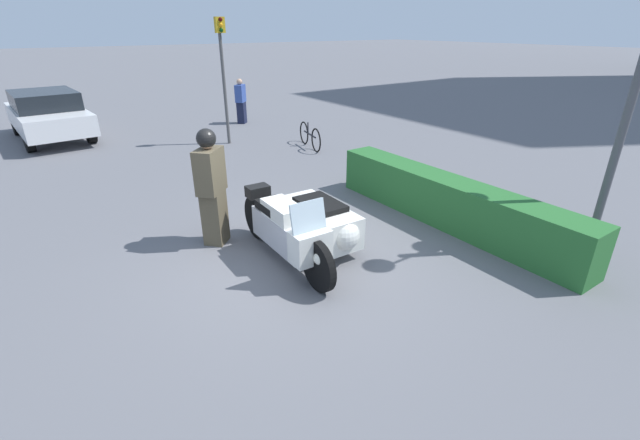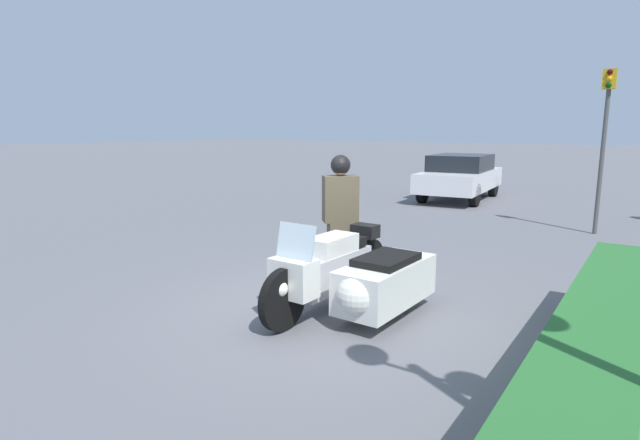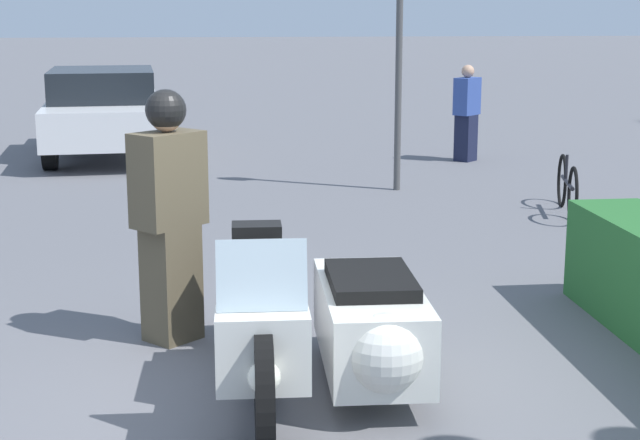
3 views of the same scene
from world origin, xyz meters
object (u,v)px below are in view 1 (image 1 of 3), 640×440
police_motorcycle (308,226)px  hedge_bush_curbside (449,202)px  pedestrian_bystander (241,101)px  bicycle_parked (310,136)px  officer_rider (211,185)px  traffic_light_far (223,64)px  parked_car_background (48,114)px

police_motorcycle → hedge_bush_curbside: 2.68m
pedestrian_bystander → bicycle_parked: bearing=-43.0°
officer_rider → bicycle_parked: bearing=88.8°
officer_rider → traffic_light_far: traffic_light_far is taller
pedestrian_bystander → hedge_bush_curbside: bearing=-49.4°
hedge_bush_curbside → parked_car_background: bearing=-155.6°
traffic_light_far → hedge_bush_curbside: bearing=5.9°
police_motorcycle → traffic_light_far: 7.47m
hedge_bush_curbside → parked_car_background: 12.27m
officer_rider → police_motorcycle: bearing=-3.6°
officer_rider → hedge_bush_curbside: officer_rider is taller
parked_car_background → hedge_bush_curbside: bearing=-160.0°
officer_rider → hedge_bush_curbside: size_ratio=0.37×
officer_rider → parked_car_background: size_ratio=0.42×
parked_car_background → bicycle_parked: size_ratio=2.73×
bicycle_parked → traffic_light_far: bearing=-122.2°
parked_car_background → pedestrian_bystander: bearing=-106.1°
police_motorcycle → hedge_bush_curbside: bearing=81.3°
pedestrian_bystander → parked_car_background: bearing=-146.6°
police_motorcycle → parked_car_background: 10.97m
hedge_bush_curbside → traffic_light_far: traffic_light_far is taller
police_motorcycle → hedge_bush_curbside: (0.48, 2.63, -0.06)m
traffic_light_far → bicycle_parked: (1.74, 1.73, -1.94)m
officer_rider → traffic_light_far: size_ratio=0.54×
pedestrian_bystander → police_motorcycle: bearing=-64.7°
officer_rider → hedge_bush_curbside: (1.67, 3.62, -0.57)m
hedge_bush_curbside → pedestrian_bystander: size_ratio=3.25×
officer_rider → parked_car_background: (-9.50, -1.44, -0.21)m
officer_rider → pedestrian_bystander: size_ratio=1.21×
bicycle_parked → hedge_bush_curbside: bearing=3.9°
police_motorcycle → bicycle_parked: police_motorcycle is taller
parked_car_background → pedestrian_bystander: pedestrian_bystander is taller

